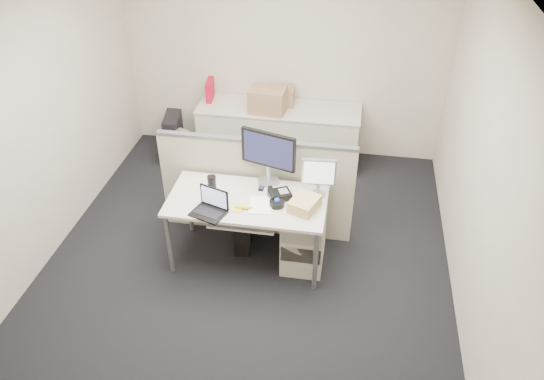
% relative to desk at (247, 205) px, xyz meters
% --- Properties ---
extents(floor, '(4.00, 4.50, 0.01)m').
position_rel_desk_xyz_m(floor, '(0.00, 0.00, -0.67)').
color(floor, black).
rests_on(floor, ground).
extents(wall_back, '(4.00, 0.02, 2.70)m').
position_rel_desk_xyz_m(wall_back, '(0.00, 2.25, 0.69)').
color(wall_back, '#B8AB9D').
rests_on(wall_back, ground).
extents(wall_front, '(4.00, 0.02, 2.70)m').
position_rel_desk_xyz_m(wall_front, '(0.00, -2.25, 0.69)').
color(wall_front, '#B8AB9D').
rests_on(wall_front, ground).
extents(wall_left, '(0.02, 4.50, 2.70)m').
position_rel_desk_xyz_m(wall_left, '(-2.00, 0.00, 0.69)').
color(wall_left, '#B8AB9D').
rests_on(wall_left, ground).
extents(wall_right, '(0.02, 4.50, 2.70)m').
position_rel_desk_xyz_m(wall_right, '(2.00, 0.00, 0.69)').
color(wall_right, '#B8AB9D').
rests_on(wall_right, ground).
extents(desk, '(1.50, 0.75, 0.73)m').
position_rel_desk_xyz_m(desk, '(0.00, 0.00, 0.00)').
color(desk, beige).
rests_on(desk, floor).
extents(keyboard_tray, '(0.62, 0.32, 0.02)m').
position_rel_desk_xyz_m(keyboard_tray, '(0.00, -0.18, -0.04)').
color(keyboard_tray, beige).
rests_on(keyboard_tray, desk).
extents(drawer_pedestal, '(0.40, 0.55, 0.65)m').
position_rel_desk_xyz_m(drawer_pedestal, '(0.55, 0.05, -0.34)').
color(drawer_pedestal, beige).
rests_on(drawer_pedestal, floor).
extents(cubicle_partition, '(2.00, 0.06, 1.10)m').
position_rel_desk_xyz_m(cubicle_partition, '(0.00, 0.45, -0.11)').
color(cubicle_partition, '#A7A38A').
rests_on(cubicle_partition, floor).
extents(back_counter, '(2.00, 0.60, 0.72)m').
position_rel_desk_xyz_m(back_counter, '(0.00, 1.93, -0.30)').
color(back_counter, beige).
rests_on(back_counter, floor).
extents(monitor_main, '(0.60, 0.37, 0.56)m').
position_rel_desk_xyz_m(monitor_main, '(0.15, 0.32, 0.34)').
color(monitor_main, black).
rests_on(monitor_main, desk).
extents(monitor_small, '(0.33, 0.18, 0.39)m').
position_rel_desk_xyz_m(monitor_small, '(0.65, 0.18, 0.26)').
color(monitor_small, '#B7B7BC').
rests_on(monitor_small, desk).
extents(laptop, '(0.36, 0.31, 0.22)m').
position_rel_desk_xyz_m(laptop, '(-0.30, -0.28, 0.18)').
color(laptop, black).
rests_on(laptop, desk).
extents(trackball, '(0.16, 0.16, 0.05)m').
position_rel_desk_xyz_m(trackball, '(0.29, -0.05, 0.09)').
color(trackball, black).
rests_on(trackball, desk).
extents(desk_phone, '(0.25, 0.24, 0.06)m').
position_rel_desk_xyz_m(desk_phone, '(0.30, 0.08, 0.10)').
color(desk_phone, black).
rests_on(desk_phone, desk).
extents(paper_stack, '(0.23, 0.28, 0.01)m').
position_rel_desk_xyz_m(paper_stack, '(0.15, -0.08, 0.07)').
color(paper_stack, white).
rests_on(paper_stack, desk).
extents(sticky_pad, '(0.08, 0.08, 0.01)m').
position_rel_desk_xyz_m(sticky_pad, '(-0.05, -0.18, 0.07)').
color(sticky_pad, yellow).
rests_on(sticky_pad, desk).
extents(travel_mug, '(0.10, 0.10, 0.17)m').
position_rel_desk_xyz_m(travel_mug, '(-0.35, 0.06, 0.15)').
color(travel_mug, black).
rests_on(travel_mug, desk).
extents(banana, '(0.17, 0.05, 0.04)m').
position_rel_desk_xyz_m(banana, '(0.00, -0.15, 0.08)').
color(banana, yellow).
rests_on(banana, desk).
extents(cellphone, '(0.05, 0.10, 0.01)m').
position_rel_desk_xyz_m(cellphone, '(0.10, 0.20, 0.07)').
color(cellphone, black).
rests_on(cellphone, desk).
extents(manila_folders, '(0.31, 0.34, 0.11)m').
position_rel_desk_xyz_m(manila_folders, '(0.55, -0.05, 0.12)').
color(manila_folders, tan).
rests_on(manila_folders, desk).
extents(keyboard, '(0.40, 0.14, 0.02)m').
position_rel_desk_xyz_m(keyboard, '(0.05, -0.14, -0.02)').
color(keyboard, black).
rests_on(keyboard, keyboard_tray).
extents(pc_tower_desk, '(0.22, 0.44, 0.39)m').
position_rel_desk_xyz_m(pc_tower_desk, '(-0.09, 0.20, -0.47)').
color(pc_tower_desk, black).
rests_on(pc_tower_desk, floor).
extents(pc_tower_spare_dark, '(0.27, 0.51, 0.45)m').
position_rel_desk_xyz_m(pc_tower_spare_dark, '(-1.45, 2.03, -0.44)').
color(pc_tower_spare_dark, black).
rests_on(pc_tower_spare_dark, floor).
extents(pc_tower_spare_silver, '(0.32, 0.44, 0.38)m').
position_rel_desk_xyz_m(pc_tower_spare_silver, '(-1.30, 1.64, -0.47)').
color(pc_tower_spare_silver, '#B7B7BC').
rests_on(pc_tower_spare_silver, floor).
extents(cardboard_box_left, '(0.45, 0.35, 0.32)m').
position_rel_desk_xyz_m(cardboard_box_left, '(-0.12, 1.81, 0.21)').
color(cardboard_box_left, '#8A6848').
rests_on(cardboard_box_left, back_counter).
extents(cardboard_box_right, '(0.34, 0.27, 0.24)m').
position_rel_desk_xyz_m(cardboard_box_right, '(0.00, 2.05, 0.17)').
color(cardboard_box_right, '#8A6848').
rests_on(cardboard_box_right, back_counter).
extents(red_binder, '(0.10, 0.30, 0.27)m').
position_rel_desk_xyz_m(red_binder, '(-0.90, 2.03, 0.19)').
color(red_binder, '#B90922').
rests_on(red_binder, back_counter).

